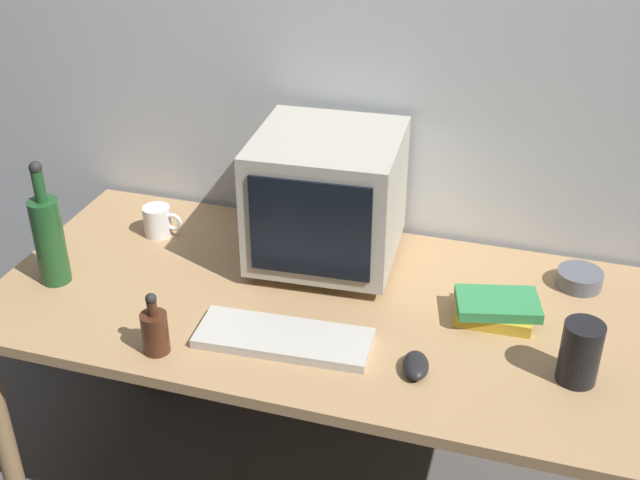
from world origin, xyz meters
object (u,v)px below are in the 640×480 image
(bottle_tall, at_px, (49,238))
(computer_mouse, at_px, (416,365))
(mug, at_px, (158,221))
(crt_monitor, at_px, (327,198))
(bottle_short, at_px, (155,330))
(metal_canister, at_px, (580,353))
(cd_spindle, at_px, (579,279))
(book_stack, at_px, (496,308))
(keyboard, at_px, (284,338))

(bottle_tall, bearing_deg, computer_mouse, -5.50)
(mug, bearing_deg, computer_mouse, -25.38)
(crt_monitor, xyz_separation_m, bottle_short, (-0.27, -0.51, -0.13))
(metal_canister, bearing_deg, crt_monitor, 154.02)
(crt_monitor, distance_m, computer_mouse, 0.56)
(bottle_tall, relative_size, cd_spindle, 2.92)
(bottle_tall, bearing_deg, crt_monitor, 25.44)
(bottle_tall, xyz_separation_m, mug, (0.15, 0.31, -0.09))
(metal_canister, bearing_deg, book_stack, 137.39)
(keyboard, relative_size, metal_canister, 2.80)
(mug, bearing_deg, bottle_tall, -116.38)
(crt_monitor, relative_size, computer_mouse, 4.08)
(crt_monitor, relative_size, mug, 3.40)
(book_stack, relative_size, metal_canister, 1.52)
(cd_spindle, distance_m, metal_canister, 0.40)
(book_stack, distance_m, cd_spindle, 0.29)
(keyboard, relative_size, computer_mouse, 4.20)
(keyboard, height_order, computer_mouse, computer_mouse)
(bottle_short, relative_size, book_stack, 0.71)
(computer_mouse, bearing_deg, mug, 143.10)
(computer_mouse, height_order, bottle_short, bottle_short)
(crt_monitor, xyz_separation_m, cd_spindle, (0.68, 0.07, -0.17))
(crt_monitor, bearing_deg, bottle_short, -117.36)
(bottle_tall, xyz_separation_m, cd_spindle, (1.34, 0.38, -0.11))
(bottle_short, bearing_deg, computer_mouse, 9.66)
(crt_monitor, xyz_separation_m, keyboard, (0.01, -0.40, -0.18))
(bottle_short, bearing_deg, metal_canister, 10.81)
(computer_mouse, bearing_deg, bottle_short, 178.13)
(computer_mouse, bearing_deg, book_stack, 48.96)
(cd_spindle, bearing_deg, bottle_short, -148.51)
(crt_monitor, bearing_deg, cd_spindle, 5.48)
(bottle_tall, distance_m, metal_canister, 1.35)
(book_stack, height_order, mug, mug)
(keyboard, bearing_deg, bottle_tall, 169.62)
(bottle_short, relative_size, metal_canister, 1.08)
(computer_mouse, bearing_deg, crt_monitor, 117.43)
(keyboard, height_order, bottle_tall, bottle_tall)
(bottle_tall, bearing_deg, book_stack, 8.32)
(computer_mouse, height_order, book_stack, book_stack)
(keyboard, relative_size, book_stack, 1.84)
(bottle_short, height_order, mug, bottle_short)
(computer_mouse, relative_size, mug, 0.83)
(crt_monitor, height_order, keyboard, crt_monitor)
(keyboard, distance_m, cd_spindle, 0.81)
(bottle_short, relative_size, cd_spindle, 1.35)
(bottle_tall, bearing_deg, cd_spindle, 15.84)
(crt_monitor, distance_m, book_stack, 0.53)
(bottle_tall, xyz_separation_m, metal_canister, (1.35, -0.02, -0.06))
(metal_canister, bearing_deg, bottle_tall, 179.29)
(computer_mouse, height_order, mug, mug)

